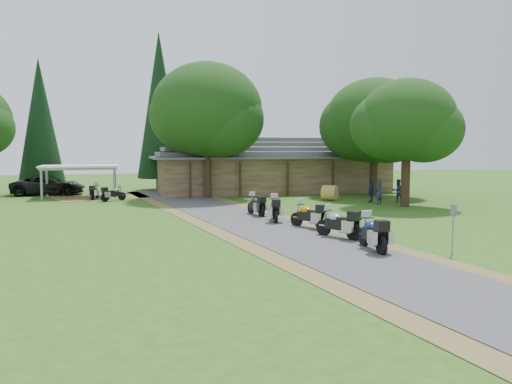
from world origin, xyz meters
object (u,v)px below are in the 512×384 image
object	(u,v)px
car_dark_suv	(48,180)
motorcycle_row_d	(275,208)
carport	(80,181)
motorcycle_carport_b	(113,193)
motorcycle_carport_a	(95,191)
hay_bale	(330,193)
motorcycle_row_e	(256,204)
motorcycle_row_a	(372,232)
motorcycle_row_c	(309,214)
lodge	(271,164)
motorcycle_row_b	(338,222)

from	to	relation	value
car_dark_suv	motorcycle_row_d	bearing A→B (deg)	-142.88
carport	motorcycle_carport_b	world-z (taller)	carport
motorcycle_carport_a	hay_bale	xyz separation A→B (m)	(16.93, -5.62, -0.05)
motorcycle_row_e	motorcycle_row_a	bearing A→B (deg)	179.69
motorcycle_row_c	motorcycle_row_d	distance (m)	2.80
motorcycle_row_a	hay_bale	xyz separation A→B (m)	(5.95, 17.39, -0.16)
lodge	motorcycle_carport_b	distance (m)	14.77
motorcycle_row_b	motorcycle_row_d	world-z (taller)	motorcycle_row_b
motorcycle_carport_b	motorcycle_row_a	bearing A→B (deg)	-94.52
carport	hay_bale	bearing A→B (deg)	-23.35
motorcycle_row_a	motorcycle_row_c	xyz separation A→B (m)	(-0.35, 5.62, -0.04)
motorcycle_row_d	motorcycle_row_e	xyz separation A→B (m)	(-0.37, 2.47, -0.05)
lodge	motorcycle_carport_a	world-z (taller)	lodge
carport	lodge	bearing A→B (deg)	3.99
motorcycle_carport_a	motorcycle_carport_b	distance (m)	2.29
motorcycle_row_b	motorcycle_row_c	world-z (taller)	motorcycle_row_b
motorcycle_row_d	motorcycle_row_e	world-z (taller)	motorcycle_row_d
lodge	motorcycle_carport_b	size ratio (longest dim) A/B	12.23
lodge	motorcycle_row_d	world-z (taller)	lodge
lodge	motorcycle_row_b	world-z (taller)	lodge
lodge	motorcycle_row_e	distance (m)	16.64
motorcycle_row_d	hay_bale	size ratio (longest dim) A/B	1.84
motorcycle_row_b	motorcycle_carport_a	world-z (taller)	motorcycle_row_b
motorcycle_row_e	motorcycle_carport_b	distance (m)	13.15
motorcycle_row_a	motorcycle_row_b	distance (m)	2.73
carport	car_dark_suv	size ratio (longest dim) A/B	0.93
car_dark_suv	hay_bale	xyz separation A→B (m)	(20.79, -10.25, -0.65)
motorcycle_carport_a	motorcycle_row_e	bearing A→B (deg)	-131.23
car_dark_suv	motorcycle_row_b	bearing A→B (deg)	-147.44
motorcycle_row_b	motorcycle_row_e	distance (m)	8.15
motorcycle_row_a	hay_bale	world-z (taller)	motorcycle_row_a
carport	motorcycle_row_d	size ratio (longest dim) A/B	2.84
motorcycle_row_b	motorcycle_row_c	size ratio (longest dim) A/B	1.03
carport	car_dark_suv	world-z (taller)	carport
motorcycle_row_d	motorcycle_carport_b	xyz separation A→B (m)	(-8.36, 12.91, -0.11)
motorcycle_row_b	motorcycle_carport_b	xyz separation A→B (m)	(-9.45, 18.46, -0.11)
motorcycle_row_c	motorcycle_row_d	size ratio (longest dim) A/B	0.97
carport	motorcycle_row_a	xyz separation A→B (m)	(12.13, -24.90, -0.55)
carport	motorcycle_carport_a	xyz separation A→B (m)	(1.16, -1.90, -0.65)
motorcycle_row_e	hay_bale	distance (m)	10.05
carport	motorcycle_row_b	world-z (taller)	carport
motorcycle_row_d	motorcycle_carport_a	distance (m)	17.66
lodge	motorcycle_row_c	size ratio (longest dim) A/B	10.70
hay_bale	motorcycle_row_b	bearing A→B (deg)	-112.54
lodge	car_dark_suv	bearing A→B (deg)	175.87
motorcycle_row_b	motorcycle_row_a	bearing A→B (deg)	155.30
carport	motorcycle_row_e	bearing A→B (deg)	-54.10
motorcycle_carport_b	hay_bale	xyz separation A→B (m)	(15.54, -3.81, -0.04)
motorcycle_row_d	lodge	bearing A→B (deg)	-2.90
carport	motorcycle_row_c	distance (m)	22.60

